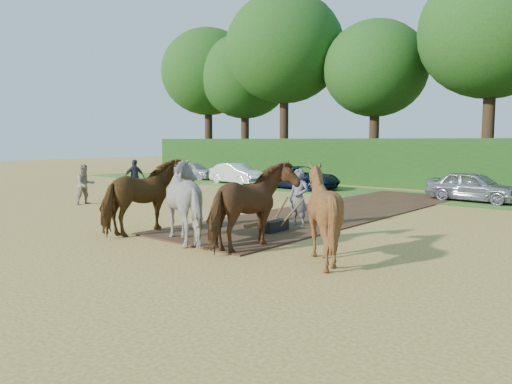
{
  "coord_description": "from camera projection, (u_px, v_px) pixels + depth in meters",
  "views": [
    {
      "loc": [
        11.95,
        -10.5,
        2.9
      ],
      "look_at": [
        2.64,
        0.42,
        1.4
      ],
      "focal_mm": 35.0,
      "sensor_mm": 36.0,
      "label": 1
    }
  ],
  "objects": [
    {
      "name": "spectator_near",
      "position": [
        85.0,
        185.0,
        22.47
      ],
      "size": [
        0.79,
        0.96,
        1.8
      ],
      "primitive_type": "imported",
      "rotation": [
        0.0,
        0.0,
        1.44
      ],
      "color": "tan",
      "rests_on": "ground"
    },
    {
      "name": "spectator_far",
      "position": [
        134.0,
        178.0,
        25.95
      ],
      "size": [
        0.72,
        1.19,
        1.9
      ],
      "primitive_type": "imported",
      "rotation": [
        0.0,
        0.0,
        1.33
      ],
      "color": "#262A32",
      "rests_on": "ground"
    },
    {
      "name": "grass_verge",
      "position": [
        383.0,
        194.0,
        26.55
      ],
      "size": [
        50.0,
        5.0,
        0.03
      ],
      "primitive_type": "cube",
      "color": "#38601E",
      "rests_on": "ground"
    },
    {
      "name": "hedgerow",
      "position": [
        418.0,
        164.0,
        29.81
      ],
      "size": [
        46.0,
        1.6,
        3.0
      ],
      "primitive_type": "cube",
      "color": "#14380F",
      "rests_on": "ground"
    },
    {
      "name": "treeline",
      "position": [
        417.0,
        47.0,
        32.53
      ],
      "size": [
        48.7,
        10.6,
        14.21
      ],
      "color": "#382616",
      "rests_on": "ground"
    },
    {
      "name": "ground",
      "position": [
        185.0,
        231.0,
        15.96
      ],
      "size": [
        120.0,
        120.0,
        0.0
      ],
      "primitive_type": "plane",
      "color": "gold",
      "rests_on": "ground"
    },
    {
      "name": "parked_cars",
      "position": [
        412.0,
        184.0,
        25.22
      ],
      "size": [
        35.16,
        3.19,
        1.44
      ],
      "color": "silver",
      "rests_on": "ground"
    },
    {
      "name": "earth_strip",
      "position": [
        339.0,
        211.0,
        20.29
      ],
      "size": [
        4.5,
        17.0,
        0.05
      ],
      "primitive_type": "cube",
      "color": "#472D1C",
      "rests_on": "ground"
    },
    {
      "name": "plough_team",
      "position": [
        225.0,
        204.0,
        13.69
      ],
      "size": [
        7.65,
        5.76,
        2.35
      ],
      "color": "brown",
      "rests_on": "ground"
    }
  ]
}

